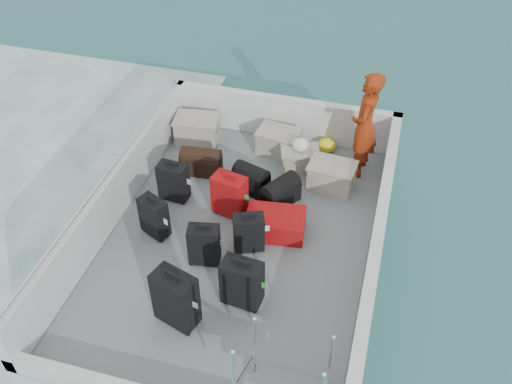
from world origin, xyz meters
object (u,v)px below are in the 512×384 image
Objects in this scene: suitcase_3 at (176,299)px; suitcase_8 at (275,224)px; suitcase_5 at (229,195)px; crate_2 at (300,160)px; crate_0 at (197,130)px; suitcase_7 at (249,233)px; suitcase_2 at (174,182)px; suitcase_4 at (204,245)px; crate_1 at (278,143)px; crate_3 at (331,177)px; suitcase_1 at (154,217)px; passenger at (365,126)px; suitcase_6 at (242,283)px.

suitcase_8 is (0.71, 1.66, -0.21)m from suitcase_3.
suitcase_3 is 1.86m from suitcase_5.
crate_0 is at bearing 171.06° from crate_2.
suitcase_2 is at bearing 130.98° from suitcase_7.
suitcase_2 reaches higher than crate_2.
suitcase_4 reaches higher than crate_2.
suitcase_8 is 1.28× the size of crate_1.
suitcase_4 is 2.24m from crate_3.
crate_0 is at bearing 101.21° from suitcase_4.
suitcase_3 reaches higher than suitcase_8.
crate_0 is at bearing -178.23° from crate_1.
passenger reaches higher than suitcase_1.
passenger is (1.13, 1.96, 0.54)m from suitcase_7.
crate_3 is (1.26, 1.85, -0.10)m from suitcase_4.
suitcase_2 is at bearing 117.62° from suitcase_4.
suitcase_5 reaches higher than suitcase_2.
suitcase_3 is 3.48m from crate_0.
suitcase_3 is 0.93m from suitcase_4.
suitcase_2 is 1.56m from suitcase_8.
suitcase_7 is 1.81m from crate_2.
suitcase_3 reaches higher than crate_2.
suitcase_2 is 1.06× the size of suitcase_7.
suitcase_7 is 0.47m from suitcase_8.
passenger reaches higher than crate_2.
suitcase_7 is (1.25, 0.06, -0.01)m from suitcase_1.
suitcase_5 is 0.38× the size of passenger.
suitcase_3 reaches higher than suitcase_4.
suitcase_3 is 3.05m from crate_3.
suitcase_5 is at bearing 118.96° from suitcase_6.
passenger is (2.40, 1.30, 0.52)m from suitcase_2.
crate_0 reaches higher than crate_3.
crate_0 is 2.31m from crate_3.
suitcase_4 reaches higher than suitcase_7.
crate_3 is at bearing 62.90° from suitcase_1.
suitcase_4 is 0.87× the size of crate_0.
suitcase_1 reaches higher than suitcase_4.
crate_0 is 0.40× the size of passenger.
suitcase_6 reaches higher than crate_2.
suitcase_4 is 2.60m from crate_0.
suitcase_1 is 0.88× the size of crate_0.
suitcase_2 is at bearing 130.45° from suitcase_3.
suitcase_4 is 0.92× the size of suitcase_5.
crate_0 is at bearing 120.85° from suitcase_1.
suitcase_5 is (0.84, -0.08, 0.02)m from suitcase_2.
suitcase_1 is 1.08× the size of crate_2.
suitcase_4 is 1.08× the size of crate_2.
suitcase_8 is (0.25, 0.38, -0.12)m from suitcase_7.
crate_3 is at bearing 80.75° from suitcase_6.
suitcase_1 is 2.43m from crate_1.
crate_3 reaches higher than crate_1.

